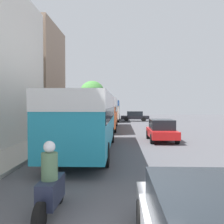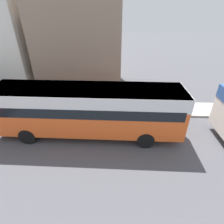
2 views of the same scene
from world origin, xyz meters
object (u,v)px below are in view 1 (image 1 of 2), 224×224
at_px(bus_lead, 88,115).
at_px(pedestrian_walking_away, 74,117).
at_px(car_far_curb, 162,130).
at_px(motorcycle_behind_lead, 50,187).
at_px(car_distant, 135,116).
at_px(bus_third_in_line, 111,108).
at_px(bus_following, 104,109).

xyz_separation_m(bus_lead, pedestrian_walking_away, (-3.70, 15.70, -0.89)).
bearing_deg(pedestrian_walking_away, car_far_curb, -54.74).
xyz_separation_m(motorcycle_behind_lead, car_far_curb, (4.36, 11.81, 0.09)).
distance_m(car_distant, pedestrian_walking_away, 11.91).
distance_m(bus_third_in_line, pedestrian_walking_away, 10.96).
bearing_deg(pedestrian_walking_away, motorcycle_behind_lead, -80.53).
bearing_deg(bus_following, car_far_curb, -62.21).
height_order(car_far_curb, pedestrian_walking_away, pedestrian_walking_away).
distance_m(motorcycle_behind_lead, car_far_curb, 12.59).
bearing_deg(car_distant, bus_following, 162.82).
xyz_separation_m(car_far_curb, pedestrian_walking_away, (-8.28, 11.71, 0.32)).
relative_size(bus_third_in_line, car_distant, 2.54).
bearing_deg(motorcycle_behind_lead, bus_following, 90.49).
bearing_deg(bus_following, car_distant, 72.82).
bearing_deg(bus_lead, car_far_curb, 41.13).
xyz_separation_m(bus_following, car_distant, (3.81, 12.32, -1.26)).
bearing_deg(bus_following, bus_lead, -90.20).
xyz_separation_m(bus_lead, bus_third_in_line, (0.17, 25.91, 0.04)).
bearing_deg(bus_lead, pedestrian_walking_away, 103.28).
relative_size(bus_lead, motorcycle_behind_lead, 4.73).
bearing_deg(bus_lead, car_distant, 81.21).
height_order(motorcycle_behind_lead, car_distant, motorcycle_behind_lead).
relative_size(motorcycle_behind_lead, car_far_curb, 0.58).
bearing_deg(car_distant, motorcycle_behind_lead, 173.66).
xyz_separation_m(bus_third_in_line, pedestrian_walking_away, (-3.88, -10.21, -0.93)).
bearing_deg(pedestrian_walking_away, bus_lead, -76.72).
height_order(bus_third_in_line, car_distant, bus_third_in_line).
distance_m(bus_lead, bus_following, 12.58).
height_order(bus_lead, car_distant, bus_lead).
height_order(bus_following, bus_third_in_line, bus_following).
relative_size(bus_lead, bus_following, 0.94).
height_order(bus_lead, car_far_curb, bus_lead).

